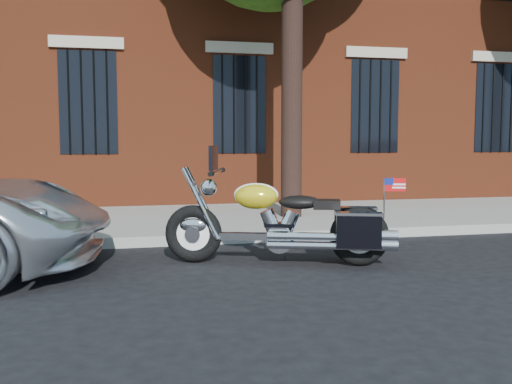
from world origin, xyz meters
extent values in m
plane|color=black|center=(0.00, 0.00, 0.00)|extent=(120.00, 120.00, 0.00)
cube|color=gray|center=(0.00, 1.38, 0.07)|extent=(40.00, 0.16, 0.15)
cube|color=gray|center=(0.00, 3.26, 0.07)|extent=(40.00, 3.60, 0.15)
cube|color=black|center=(0.00, 5.11, 2.20)|extent=(1.10, 0.14, 2.00)
cube|color=#B2A893|center=(0.00, 5.08, 3.35)|extent=(1.40, 0.20, 0.22)
cylinder|color=black|center=(0.00, 5.03, 2.20)|extent=(0.04, 0.04, 2.00)
cylinder|color=black|center=(0.50, 2.90, 2.50)|extent=(0.36, 0.36, 5.00)
torus|color=black|center=(-1.50, 0.19, 0.35)|extent=(0.71, 0.36, 0.70)
torus|color=black|center=(0.38, -0.42, 0.35)|extent=(0.71, 0.36, 0.70)
cylinder|color=white|center=(-1.50, 0.19, 0.35)|extent=(0.51, 0.22, 0.52)
cylinder|color=white|center=(0.38, -0.42, 0.35)|extent=(0.51, 0.22, 0.52)
ellipsoid|color=white|center=(-1.50, 0.19, 0.46)|extent=(0.39, 0.24, 0.20)
ellipsoid|color=yellow|center=(0.38, -0.42, 0.48)|extent=(0.39, 0.25, 0.20)
cube|color=white|center=(-0.56, -0.11, 0.33)|extent=(1.51, 0.58, 0.08)
cylinder|color=white|center=(-0.51, -0.13, 0.31)|extent=(0.37, 0.28, 0.33)
cylinder|color=white|center=(-0.08, -0.47, 0.32)|extent=(1.26, 0.49, 0.09)
ellipsoid|color=yellow|center=(-0.78, -0.04, 0.81)|extent=(0.58, 0.44, 0.30)
ellipsoid|color=black|center=(-0.28, -0.20, 0.75)|extent=(0.57, 0.44, 0.16)
cube|color=black|center=(0.43, -0.15, 0.47)|extent=(0.53, 0.31, 0.39)
cube|color=black|center=(0.26, -0.67, 0.47)|extent=(0.53, 0.31, 0.39)
cylinder|color=white|center=(-1.22, 0.10, 1.10)|extent=(0.29, 0.78, 0.04)
sphere|color=white|center=(-1.32, 0.14, 0.91)|extent=(0.26, 0.26, 0.21)
cube|color=black|center=(-1.26, 0.12, 1.27)|extent=(0.17, 0.41, 0.29)
cube|color=red|center=(0.62, -0.82, 0.99)|extent=(0.22, 0.09, 0.15)
camera|label=1|loc=(-2.23, -6.59, 1.48)|focal=40.00mm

